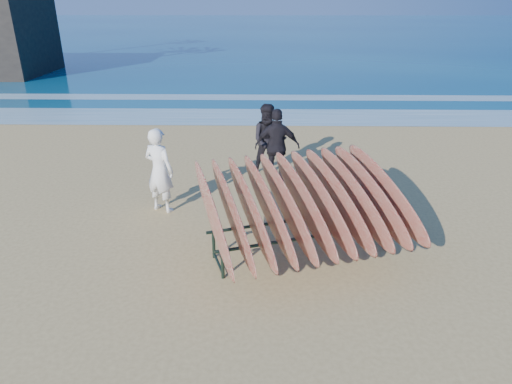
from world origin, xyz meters
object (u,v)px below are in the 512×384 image
at_px(person_dark_a, 269,140).
at_px(person_dark_b, 277,147).
at_px(surfboard_rack, 303,202).
at_px(person_white, 159,170).

relative_size(person_dark_a, person_dark_b, 0.99).
xyz_separation_m(person_dark_a, person_dark_b, (0.19, -0.53, 0.01)).
bearing_deg(person_dark_b, person_dark_a, -68.22).
height_order(person_dark_a, person_dark_b, person_dark_b).
bearing_deg(surfboard_rack, person_white, 129.87).
height_order(surfboard_rack, person_dark_b, person_dark_b).
bearing_deg(person_dark_a, person_dark_b, -73.29).
height_order(person_white, person_dark_b, person_dark_b).
xyz_separation_m(surfboard_rack, person_white, (-2.79, 1.72, -0.11)).
distance_m(person_white, person_dark_a, 3.09).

